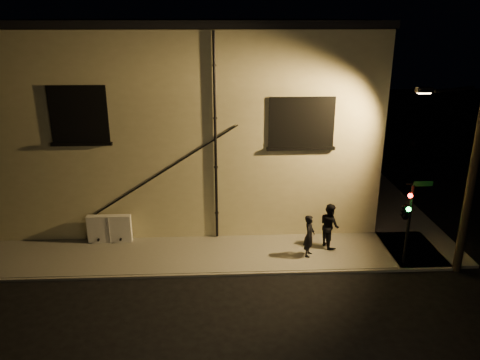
{
  "coord_description": "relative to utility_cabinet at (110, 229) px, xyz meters",
  "views": [
    {
      "loc": [
        -1.72,
        -14.98,
        8.93
      ],
      "look_at": [
        -0.89,
        1.8,
        3.04
      ],
      "focal_mm": 35.0,
      "sensor_mm": 36.0,
      "label": 1
    }
  ],
  "objects": [
    {
      "name": "traffic_signal",
      "position": [
        11.26,
        -2.43,
        1.6
      ],
      "size": [
        1.21,
        1.9,
        3.25
      ],
      "color": "black",
      "rests_on": "sidewalk"
    },
    {
      "name": "utility_cabinet",
      "position": [
        0.0,
        0.0,
        0.0
      ],
      "size": [
        1.77,
        0.3,
        1.16
      ],
      "primitive_type": "cube",
      "color": "white",
      "rests_on": "sidewalk"
    },
    {
      "name": "pedestrian_b",
      "position": [
        8.91,
        -0.84,
        0.33
      ],
      "size": [
        0.92,
        1.05,
        1.83
      ],
      "primitive_type": "imported",
      "rotation": [
        0.0,
        0.0,
        1.87
      ],
      "color": "black",
      "rests_on": "sidewalk"
    },
    {
      "name": "building",
      "position": [
        3.2,
        6.29,
        3.7
      ],
      "size": [
        16.2,
        12.23,
        8.8
      ],
      "color": "beige",
      "rests_on": "ground"
    },
    {
      "name": "ground",
      "position": [
        6.2,
        -2.7,
        -0.7
      ],
      "size": [
        90.0,
        90.0,
        0.0
      ],
      "primitive_type": "plane",
      "color": "black"
    },
    {
      "name": "sidewalk",
      "position": [
        7.43,
        1.69,
        -0.64
      ],
      "size": [
        21.0,
        16.0,
        0.12
      ],
      "color": "slate",
      "rests_on": "ground"
    },
    {
      "name": "streetlamp_pole",
      "position": [
        13.18,
        -2.73,
        3.08
      ],
      "size": [
        2.02,
        1.39,
        7.12
      ],
      "color": "black",
      "rests_on": "ground"
    },
    {
      "name": "pedestrian_a",
      "position": [
        7.95,
        -1.58,
        0.26
      ],
      "size": [
        0.61,
        0.72,
        1.68
      ],
      "primitive_type": "imported",
      "rotation": [
        0.0,
        0.0,
        1.17
      ],
      "color": "black",
      "rests_on": "sidewalk"
    }
  ]
}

